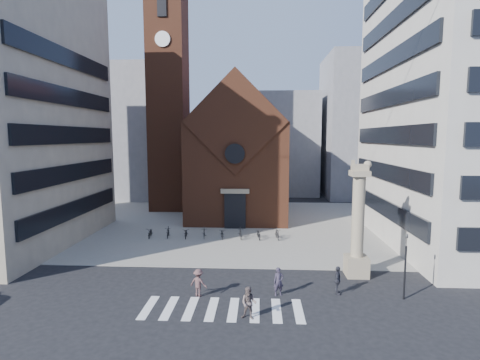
% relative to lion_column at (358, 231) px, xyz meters
% --- Properties ---
extents(ground, '(120.00, 120.00, 0.00)m').
position_rel_lion_column_xyz_m(ground, '(-10.01, -3.00, -3.46)').
color(ground, black).
rests_on(ground, ground).
extents(piazza, '(46.00, 30.00, 0.05)m').
position_rel_lion_column_xyz_m(piazza, '(-10.01, 16.00, -3.43)').
color(piazza, gray).
rests_on(piazza, ground).
extents(zebra_crossing, '(10.20, 3.20, 0.01)m').
position_rel_lion_column_xyz_m(zebra_crossing, '(-9.46, -6.00, -3.45)').
color(zebra_crossing, white).
rests_on(zebra_crossing, ground).
extents(church, '(12.00, 16.65, 18.00)m').
position_rel_lion_column_xyz_m(church, '(-10.01, 22.04, 4.53)').
color(church, brown).
rests_on(church, ground).
extents(campanile, '(5.50, 5.50, 31.20)m').
position_rel_lion_column_xyz_m(campanile, '(-20.01, 25.00, 12.28)').
color(campanile, brown).
rests_on(campanile, ground).
extents(bg_block_left, '(16.00, 14.00, 22.00)m').
position_rel_lion_column_xyz_m(bg_block_left, '(-30.01, 37.00, 7.54)').
color(bg_block_left, gray).
rests_on(bg_block_left, ground).
extents(bg_block_mid, '(14.00, 12.00, 18.00)m').
position_rel_lion_column_xyz_m(bg_block_mid, '(-4.01, 42.00, 5.54)').
color(bg_block_mid, gray).
rests_on(bg_block_mid, ground).
extents(bg_block_right, '(16.00, 14.00, 24.00)m').
position_rel_lion_column_xyz_m(bg_block_right, '(11.99, 39.00, 8.54)').
color(bg_block_right, gray).
rests_on(bg_block_right, ground).
extents(lion_column, '(1.63, 1.60, 8.68)m').
position_rel_lion_column_xyz_m(lion_column, '(0.00, 0.00, 0.00)').
color(lion_column, gray).
rests_on(lion_column, ground).
extents(traffic_light, '(0.13, 0.16, 4.30)m').
position_rel_lion_column_xyz_m(traffic_light, '(1.99, -4.00, -1.17)').
color(traffic_light, black).
rests_on(traffic_light, ground).
extents(pedestrian_0, '(0.77, 0.61, 1.87)m').
position_rel_lion_column_xyz_m(pedestrian_0, '(-5.99, -3.82, -2.52)').
color(pedestrian_0, '#2E2837').
rests_on(pedestrian_0, ground).
extents(pedestrian_1, '(1.04, 0.89, 1.87)m').
position_rel_lion_column_xyz_m(pedestrian_1, '(-7.84, -7.11, -2.52)').
color(pedestrian_1, '#645450').
rests_on(pedestrian_1, ground).
extents(pedestrian_2, '(0.72, 1.18, 1.88)m').
position_rel_lion_column_xyz_m(pedestrian_2, '(-2.10, -3.43, -2.51)').
color(pedestrian_2, '#2A2A32').
rests_on(pedestrian_2, ground).
extents(pedestrian_3, '(1.32, 1.00, 1.81)m').
position_rel_lion_column_xyz_m(pedestrian_3, '(-11.21, -4.21, -2.55)').
color(pedestrian_3, '#523737').
rests_on(pedestrian_3, ground).
extents(scooter_0, '(0.91, 1.96, 0.99)m').
position_rel_lion_column_xyz_m(scooter_0, '(-18.49, 9.63, -2.91)').
color(scooter_0, black).
rests_on(scooter_0, piazza).
extents(scooter_1, '(0.77, 1.89, 1.10)m').
position_rel_lion_column_xyz_m(scooter_1, '(-16.63, 9.63, -2.86)').
color(scooter_1, black).
rests_on(scooter_1, piazza).
extents(scooter_2, '(0.91, 1.96, 0.99)m').
position_rel_lion_column_xyz_m(scooter_2, '(-14.77, 9.63, -2.91)').
color(scooter_2, black).
rests_on(scooter_2, piazza).
extents(scooter_3, '(0.77, 1.89, 1.10)m').
position_rel_lion_column_xyz_m(scooter_3, '(-12.90, 9.63, -2.86)').
color(scooter_3, black).
rests_on(scooter_3, piazza).
extents(scooter_4, '(0.91, 1.96, 0.99)m').
position_rel_lion_column_xyz_m(scooter_4, '(-11.04, 9.63, -2.91)').
color(scooter_4, black).
rests_on(scooter_4, piazza).
extents(scooter_5, '(0.77, 1.89, 1.10)m').
position_rel_lion_column_xyz_m(scooter_5, '(-9.18, 9.63, -2.86)').
color(scooter_5, black).
rests_on(scooter_5, piazza).
extents(scooter_6, '(0.91, 1.96, 0.99)m').
position_rel_lion_column_xyz_m(scooter_6, '(-7.32, 9.63, -2.91)').
color(scooter_6, black).
rests_on(scooter_6, piazza).
extents(scooter_7, '(0.77, 1.89, 1.10)m').
position_rel_lion_column_xyz_m(scooter_7, '(-5.45, 9.63, -2.86)').
color(scooter_7, black).
rests_on(scooter_7, piazza).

